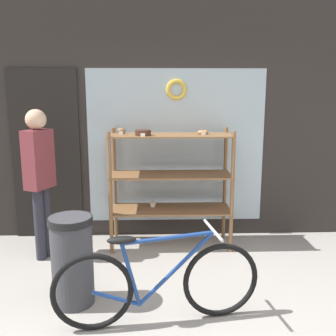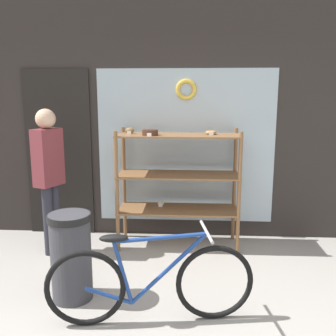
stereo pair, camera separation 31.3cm
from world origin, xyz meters
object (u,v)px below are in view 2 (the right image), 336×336
Objects in this scene: trash_bin at (71,254)px; pedestrian at (49,170)px; bicycle at (150,282)px; display_case at (177,174)px.

pedestrian is at bearing 119.17° from trash_bin.
trash_bin reaches higher than bicycle.
display_case reaches higher than trash_bin.
bicycle is 1.90m from pedestrian.
pedestrian is at bearing -167.47° from display_case.
pedestrian is (-1.26, 1.27, 0.63)m from bicycle.
trash_bin is (-0.73, 0.32, 0.08)m from bicycle.
display_case is at bearing 125.51° from pedestrian.
trash_bin is at bearing 147.76° from bicycle.
bicycle is 2.08× the size of trash_bin.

